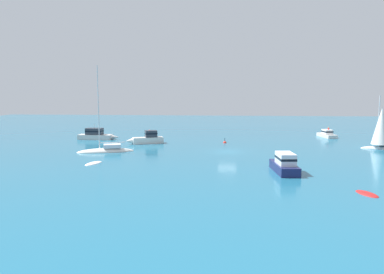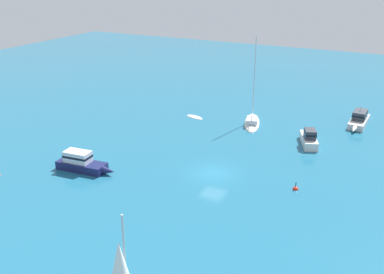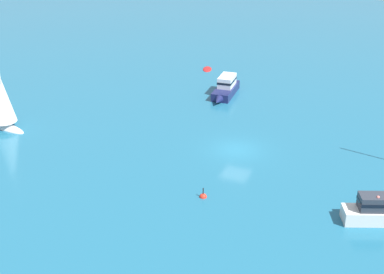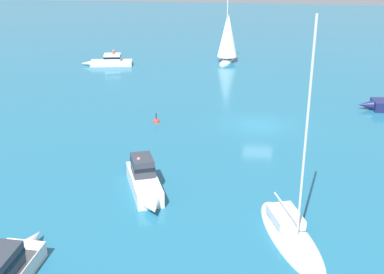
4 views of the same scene
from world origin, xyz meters
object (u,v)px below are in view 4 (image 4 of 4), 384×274
at_px(ketch, 228,38).
at_px(yacht, 290,235).
at_px(motor_cruiser, 145,181).
at_px(channel_buoy, 156,122).
at_px(launch, 110,61).

distance_m(ketch, yacht, 40.19).
xyz_separation_m(motor_cruiser, channel_buoy, (-12.70, -1.83, -0.79)).
height_order(motor_cruiser, ketch, ketch).
relative_size(motor_cruiser, launch, 0.97).
relative_size(motor_cruiser, channel_buoy, 5.77).
bearing_deg(channel_buoy, ketch, 168.82).
bearing_deg(yacht, motor_cruiser, -132.71).
xyz_separation_m(motor_cruiser, ketch, (-35.63, 2.71, 2.19)).
bearing_deg(yacht, ketch, 170.33).
bearing_deg(channel_buoy, launch, -153.28).
bearing_deg(launch, ketch, -174.68).
relative_size(ketch, channel_buoy, 7.77).
distance_m(motor_cruiser, ketch, 35.80).
distance_m(motor_cruiser, channel_buoy, 12.86).
xyz_separation_m(ketch, launch, (3.93, -14.09, -2.43)).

